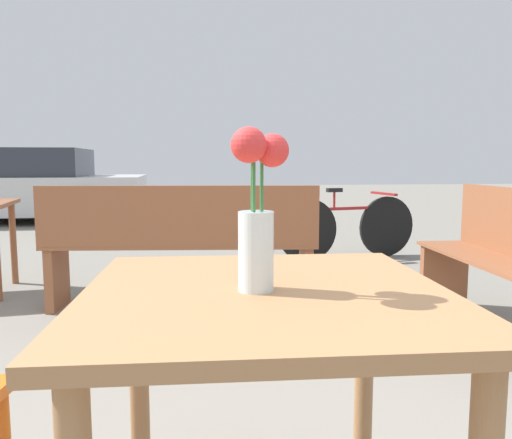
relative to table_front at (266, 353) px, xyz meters
The scene contains 5 objects.
table_front is the anchor object (origin of this frame).
flower_vase 0.29m from the table_front, 145.64° to the right, with size 0.11×0.12×0.32m.
bench_middle 2.40m from the table_front, 96.05° to the left, with size 1.86×0.52×0.85m.
bicycle 4.24m from the table_front, 70.55° to the left, with size 1.53×0.50×0.74m.
parked_car 8.52m from the table_front, 112.06° to the left, with size 4.28×2.01×1.22m.
Camera 1 is at (-0.13, -0.97, 1.01)m, focal length 35.00 mm.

